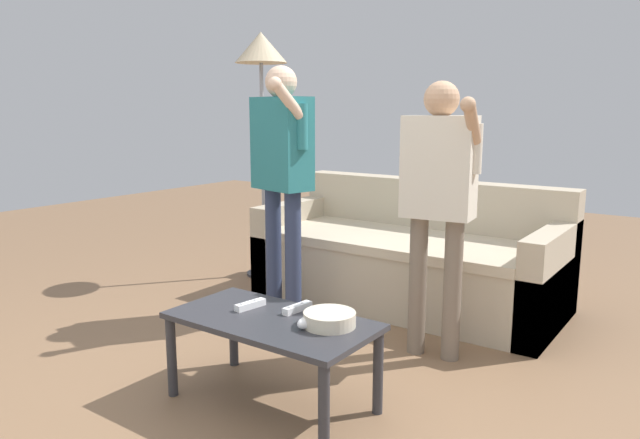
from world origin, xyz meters
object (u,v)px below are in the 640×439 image
snack_bowl (330,319)px  player_right (438,188)px  player_left (282,162)px  game_remote_wand_near (297,308)px  game_remote_wand_far (250,305)px  floor_lamp (261,63)px  couch (409,260)px  coffee_table (271,330)px  game_remote_nunchuk (306,323)px

snack_bowl → player_right: size_ratio=0.15×
player_right → player_left: 1.03m
game_remote_wand_near → game_remote_wand_far: bearing=-155.5°
snack_bowl → floor_lamp: floor_lamp is taller
game_remote_wand_near → couch: bearing=98.0°
coffee_table → game_remote_nunchuk: 0.21m
couch → game_remote_wand_near: bearing=-82.0°
snack_bowl → coffee_table: bearing=-165.3°
coffee_table → snack_bowl: snack_bowl is taller
floor_lamp → game_remote_wand_near: 2.34m
game_remote_nunchuk → couch: bearing=102.6°
floor_lamp → snack_bowl: bearing=-42.3°
coffee_table → game_remote_wand_near: (0.04, 0.13, 0.07)m
coffee_table → game_remote_nunchuk: (0.19, -0.01, 0.08)m
coffee_table → floor_lamp: bearing=131.6°
coffee_table → game_remote_wand_far: bearing=164.0°
player_right → game_remote_wand_near: (-0.31, -0.75, -0.48)m
couch → game_remote_wand_far: size_ratio=12.52×
snack_bowl → game_remote_nunchuk: size_ratio=2.47×
player_left → floor_lamp: bearing=137.8°
floor_lamp → couch: bearing=3.7°
game_remote_nunchuk → player_right: bearing=80.0°
snack_bowl → game_remote_nunchuk: bearing=-129.2°
couch → floor_lamp: 1.80m
player_right → game_remote_wand_near: size_ratio=8.81×
snack_bowl → couch: bearing=105.4°
couch → game_remote_wand_near: couch is taller
couch → coffee_table: size_ratio=2.20×
couch → coffee_table: couch is taller
coffee_table → floor_lamp: size_ratio=0.49×
couch → player_left: player_left is taller
coffee_table → player_right: size_ratio=0.64×
player_left → game_remote_wand_near: bearing=-47.5°
snack_bowl → player_left: 1.37m
game_remote_wand_near → game_remote_wand_far: same height
couch → game_remote_wand_near: (0.21, -1.50, 0.13)m
player_left → couch: bearing=54.9°
snack_bowl → game_remote_nunchuk: 0.10m
floor_lamp → game_remote_wand_near: size_ratio=11.44×
player_left → game_remote_nunchuk: bearing=-46.8°
game_remote_nunchuk → game_remote_wand_far: size_ratio=0.56×
player_left → game_remote_wand_far: 1.15m
couch → game_remote_wand_far: 1.59m
game_remote_wand_far → game_remote_nunchuk: bearing=-9.0°
snack_bowl → game_remote_wand_far: bearing=-176.9°
snack_bowl → game_remote_wand_far: size_ratio=1.37×
player_right → game_remote_wand_far: size_ratio=8.91×
game_remote_wand_near → coffee_table: bearing=-106.2°
floor_lamp → player_right: size_ratio=1.30×
snack_bowl → floor_lamp: 2.51m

